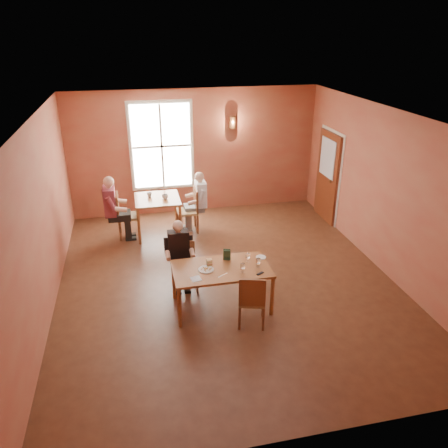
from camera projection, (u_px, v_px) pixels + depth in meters
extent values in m
cube|color=brown|center=(226.00, 280.00, 8.08)|extent=(6.00, 7.00, 0.01)
cube|color=brown|center=(195.00, 152.00, 10.57)|extent=(6.00, 0.04, 3.00)
cube|color=brown|center=(303.00, 333.00, 4.35)|extent=(6.00, 0.04, 3.00)
cube|color=brown|center=(41.00, 220.00, 6.88)|extent=(0.04, 7.00, 3.00)
cube|color=brown|center=(385.00, 192.00, 8.04)|extent=(0.04, 7.00, 3.00)
cube|color=white|center=(227.00, 116.00, 6.84)|extent=(6.00, 7.00, 0.04)
cube|color=white|center=(162.00, 146.00, 10.29)|extent=(1.36, 0.10, 1.96)
cube|color=maroon|center=(327.00, 177.00, 10.26)|extent=(0.12, 1.04, 2.10)
cylinder|color=brown|center=(232.00, 122.00, 10.37)|extent=(0.16, 0.16, 0.28)
cylinder|color=white|center=(206.00, 269.00, 6.96)|extent=(0.30, 0.30, 0.03)
cube|color=tan|center=(209.00, 263.00, 7.06)|extent=(0.09, 0.09, 0.11)
cube|color=#24442C|center=(227.00, 255.00, 7.23)|extent=(0.13, 0.09, 0.20)
cube|color=silver|center=(223.00, 275.00, 6.82)|extent=(0.18, 0.11, 0.00)
cube|color=white|center=(196.00, 279.00, 6.72)|extent=(0.18, 0.18, 0.01)
cylinder|color=white|center=(261.00, 257.00, 7.34)|extent=(0.19, 0.19, 0.01)
cube|color=black|center=(260.00, 273.00, 6.86)|extent=(0.13, 0.10, 0.02)
imported|color=white|center=(165.00, 197.00, 9.48)|extent=(0.14, 0.14, 0.10)
imported|color=beige|center=(149.00, 195.00, 9.59)|extent=(0.14, 0.14, 0.10)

